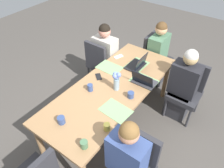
# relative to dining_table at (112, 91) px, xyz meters

# --- Properties ---
(ground_plane) EXTENTS (10.00, 10.00, 0.00)m
(ground_plane) POSITION_rel_dining_table_xyz_m (0.00, 0.00, -0.68)
(ground_plane) COLOR #4C4742
(dining_table) EXTENTS (2.22, 0.90, 0.75)m
(dining_table) POSITION_rel_dining_table_xyz_m (0.00, 0.00, 0.00)
(dining_table) COLOR #9E754C
(dining_table) RESTS_ON ground_plane
(chair_near_left_near) EXTENTS (0.44, 0.44, 0.90)m
(chair_near_left_near) POSITION_rel_dining_table_xyz_m (0.88, -0.78, -0.18)
(chair_near_left_near) COLOR #2D2D33
(chair_near_left_near) RESTS_ON ground_plane
(person_near_left_near) EXTENTS (0.36, 0.40, 1.19)m
(person_near_left_near) POSITION_rel_dining_table_xyz_m (0.81, -0.72, -0.15)
(person_near_left_near) COLOR #2D2D33
(person_near_left_near) RESTS_ON ground_plane
(chair_near_left_mid) EXTENTS (0.44, 0.44, 0.90)m
(chair_near_left_mid) POSITION_rel_dining_table_xyz_m (-0.64, -0.77, -0.18)
(chair_near_left_mid) COLOR #2D2D33
(chair_near_left_mid) RESTS_ON ground_plane
(person_near_left_mid) EXTENTS (0.36, 0.40, 1.19)m
(person_near_left_mid) POSITION_rel_dining_table_xyz_m (-0.72, -0.71, -0.15)
(person_near_left_mid) COLOR #2D2D33
(person_near_left_mid) RESTS_ON ground_plane
(chair_far_left_far) EXTENTS (0.44, 0.44, 0.90)m
(chair_far_left_far) POSITION_rel_dining_table_xyz_m (0.66, 0.75, -0.18)
(chair_far_left_far) COLOR #2D2D33
(chair_far_left_far) RESTS_ON ground_plane
(person_far_left_far) EXTENTS (0.36, 0.40, 1.19)m
(person_far_left_far) POSITION_rel_dining_table_xyz_m (0.74, 0.69, -0.15)
(person_far_left_far) COLOR #2D2D33
(person_far_left_far) RESTS_ON ground_plane
(chair_head_right_right_near) EXTENTS (0.44, 0.44, 0.90)m
(chair_head_right_right_near) POSITION_rel_dining_table_xyz_m (1.40, 0.05, -0.18)
(chair_head_right_right_near) COLOR #2D2D33
(chair_head_right_right_near) RESTS_ON ground_plane
(person_head_right_right_near) EXTENTS (0.40, 0.36, 1.19)m
(person_head_right_right_near) POSITION_rel_dining_table_xyz_m (1.34, -0.02, -0.15)
(person_head_right_right_near) COLOR #2D2D33
(person_head_right_right_near) RESTS_ON ground_plane
(flower_vase) EXTENTS (0.10, 0.12, 0.28)m
(flower_vase) POSITION_rel_dining_table_xyz_m (-0.00, -0.07, 0.23)
(flower_vase) COLOR #8EA8B7
(flower_vase) RESTS_ON dining_table
(placemat_near_left_near) EXTENTS (0.27, 0.37, 0.00)m
(placemat_near_left_near) POSITION_rel_dining_table_xyz_m (0.36, -0.29, 0.08)
(placemat_near_left_near) COLOR #7FAD70
(placemat_near_left_near) RESTS_ON dining_table
(placemat_near_left_mid) EXTENTS (0.29, 0.38, 0.00)m
(placemat_near_left_mid) POSITION_rel_dining_table_xyz_m (-0.32, -0.29, 0.08)
(placemat_near_left_mid) COLOR #7FAD70
(placemat_near_left_mid) RESTS_ON dining_table
(placemat_far_left_far) EXTENTS (0.27, 0.36, 0.00)m
(placemat_far_left_far) POSITION_rel_dining_table_xyz_m (0.33, 0.29, 0.08)
(placemat_far_left_far) COLOR #7FAD70
(placemat_far_left_far) RESTS_ON dining_table
(placemat_head_right_right_near) EXTENTS (0.37, 0.27, 0.00)m
(placemat_head_right_right_near) POSITION_rel_dining_table_xyz_m (0.63, -0.01, 0.08)
(placemat_head_right_right_near) COLOR #7FAD70
(placemat_head_right_right_near) RESTS_ON dining_table
(laptop_head_right_right_near) EXTENTS (0.32, 0.22, 0.21)m
(laptop_head_right_right_near) POSITION_rel_dining_table_xyz_m (0.59, -0.04, 0.12)
(laptop_head_right_right_near) COLOR black
(laptop_head_right_right_near) RESTS_ON dining_table
(laptop_near_left_near) EXTENTS (0.22, 0.32, 0.21)m
(laptop_near_left_near) POSITION_rel_dining_table_xyz_m (0.31, -0.31, 0.12)
(laptop_near_left_near) COLOR #38383D
(laptop_near_left_near) RESTS_ON dining_table
(coffee_mug_near_left) EXTENTS (0.07, 0.07, 0.09)m
(coffee_mug_near_left) POSITION_rel_dining_table_xyz_m (-0.61, -0.37, 0.12)
(coffee_mug_near_left) COLOR #DBC64C
(coffee_mug_near_left) RESTS_ON dining_table
(coffee_mug_near_right) EXTENTS (0.09, 0.09, 0.08)m
(coffee_mug_near_right) POSITION_rel_dining_table_xyz_m (-0.84, 0.10, 0.12)
(coffee_mug_near_right) COLOR #33477A
(coffee_mug_near_right) RESTS_ON dining_table
(coffee_mug_centre_left) EXTENTS (0.07, 0.07, 0.10)m
(coffee_mug_centre_left) POSITION_rel_dining_table_xyz_m (-0.23, 0.19, 0.12)
(coffee_mug_centre_left) COLOR #33477A
(coffee_mug_centre_left) RESTS_ON dining_table
(coffee_mug_centre_right) EXTENTS (0.08, 0.08, 0.08)m
(coffee_mug_centre_right) POSITION_rel_dining_table_xyz_m (-0.02, -0.31, 0.12)
(coffee_mug_centre_right) COLOR #33477A
(coffee_mug_centre_right) RESTS_ON dining_table
(coffee_mug_far_left) EXTENTS (0.08, 0.08, 0.09)m
(coffee_mug_far_left) POSITION_rel_dining_table_xyz_m (-0.92, -0.32, 0.12)
(coffee_mug_far_left) COLOR #47704C
(coffee_mug_far_left) RESTS_ON dining_table
(phone_black) EXTENTS (0.15, 0.16, 0.01)m
(phone_black) POSITION_rel_dining_table_xyz_m (0.06, 0.28, 0.08)
(phone_black) COLOR black
(phone_black) RESTS_ON dining_table
(phone_silver) EXTENTS (0.16, 0.12, 0.01)m
(phone_silver) POSITION_rel_dining_table_xyz_m (0.66, 0.35, 0.08)
(phone_silver) COLOR silver
(phone_silver) RESTS_ON dining_table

